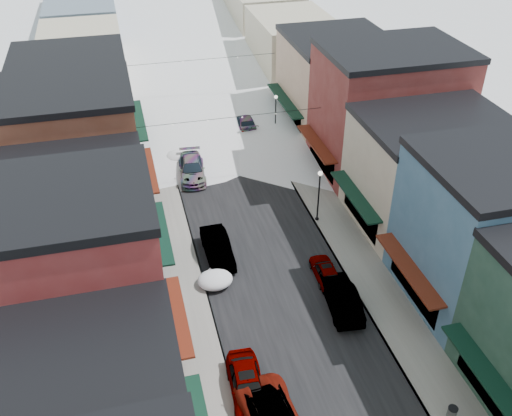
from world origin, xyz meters
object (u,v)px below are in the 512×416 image
car_green_sedan (342,297)px  streetlamp_near (319,190)px  trash_can (452,413)px  car_dark_hatch (218,248)px  car_silver_sedan (247,385)px

car_green_sedan → streetlamp_near: size_ratio=1.14×
trash_can → car_green_sedan: bearing=104.5°
car_green_sedan → streetlamp_near: (1.81, 9.96, 2.17)m
car_dark_hatch → streetlamp_near: 9.44m
trash_can → streetlamp_near: bearing=92.1°
trash_can → car_dark_hatch: bearing=119.1°
car_green_sedan → trash_can: car_green_sedan is taller
car_silver_sedan → car_green_sedan: bearing=37.8°
car_silver_sedan → car_green_sedan: (7.80, 5.37, 0.03)m
car_green_sedan → car_dark_hatch: bearing=-40.6°
trash_can → streetlamp_near: 19.91m
car_green_sedan → streetlamp_near: 10.35m
car_dark_hatch → streetlamp_near: size_ratio=1.13×
car_green_sedan → trash_can: (2.54, -9.79, -0.24)m
car_silver_sedan → trash_can: bearing=-19.9°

